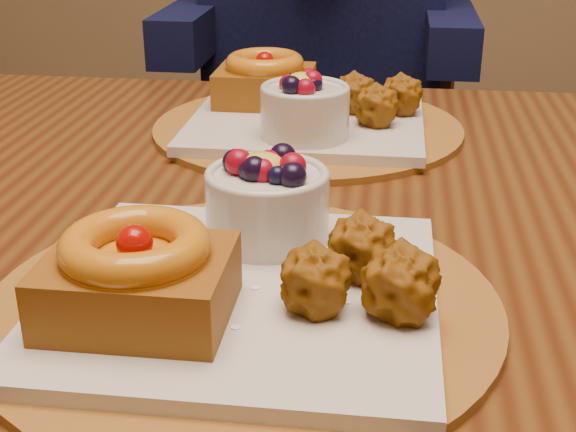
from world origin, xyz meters
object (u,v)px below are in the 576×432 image
object	(u,v)px
chair_far	(334,162)
place_setting_near	(239,269)
place_setting_far	(304,109)
dining_table	(284,267)

from	to	relation	value
chair_far	place_setting_near	bearing A→B (deg)	-72.28
chair_far	place_setting_far	bearing A→B (deg)	-72.02
place_setting_near	chair_far	bearing A→B (deg)	90.40
place_setting_near	chair_far	size ratio (longest dim) A/B	0.44
place_setting_near	place_setting_far	world-z (taller)	same
dining_table	place_setting_near	world-z (taller)	place_setting_near
place_setting_far	chair_far	size ratio (longest dim) A/B	0.44
place_setting_far	chair_far	bearing A→B (deg)	90.66
dining_table	chair_far	distance (m)	0.89
dining_table	chair_far	size ratio (longest dim) A/B	1.84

